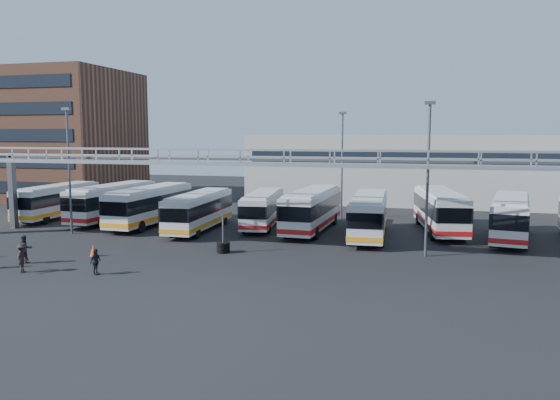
% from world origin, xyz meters
% --- Properties ---
extents(ground, '(140.00, 140.00, 0.00)m').
position_xyz_m(ground, '(0.00, 0.00, 0.00)').
color(ground, black).
rests_on(ground, ground).
extents(gantry, '(51.40, 5.15, 7.10)m').
position_xyz_m(gantry, '(0.00, 5.87, 5.51)').
color(gantry, '#9A9CA2').
rests_on(gantry, ground).
extents(apartment_building, '(18.00, 15.00, 16.00)m').
position_xyz_m(apartment_building, '(-34.00, 30.00, 8.00)').
color(apartment_building, brown).
rests_on(apartment_building, ground).
extents(warehouse, '(42.00, 14.00, 8.00)m').
position_xyz_m(warehouse, '(12.00, 38.00, 4.00)').
color(warehouse, '#9E9E99').
rests_on(warehouse, ground).
extents(light_pole_left, '(0.70, 0.35, 10.21)m').
position_xyz_m(light_pole_left, '(-16.00, 8.00, 5.73)').
color(light_pole_left, '#4C4F54').
rests_on(light_pole_left, ground).
extents(light_pole_mid, '(0.70, 0.35, 10.21)m').
position_xyz_m(light_pole_mid, '(12.00, 7.00, 5.73)').
color(light_pole_mid, '#4C4F54').
rests_on(light_pole_mid, ground).
extents(light_pole_back, '(0.70, 0.35, 10.21)m').
position_xyz_m(light_pole_back, '(4.00, 22.00, 5.73)').
color(light_pole_back, '#4C4F54').
rests_on(light_pole_back, ground).
extents(bus_0, '(2.81, 10.76, 3.25)m').
position_xyz_m(bus_0, '(-22.47, 14.79, 1.80)').
color(bus_0, silver).
rests_on(bus_0, ground).
extents(bus_1, '(3.12, 11.41, 3.43)m').
position_xyz_m(bus_1, '(-16.41, 14.79, 1.90)').
color(bus_1, silver).
rests_on(bus_1, ground).
extents(bus_2, '(2.96, 11.43, 3.45)m').
position_xyz_m(bus_2, '(-11.80, 13.44, 1.91)').
color(bus_2, silver).
rests_on(bus_2, ground).
extents(bus_3, '(2.94, 10.66, 3.21)m').
position_xyz_m(bus_3, '(-6.50, 12.07, 1.77)').
color(bus_3, silver).
rests_on(bus_3, ground).
extents(bus_4, '(3.62, 10.28, 3.05)m').
position_xyz_m(bus_4, '(-1.88, 15.27, 1.69)').
color(bus_4, silver).
rests_on(bus_4, ground).
extents(bus_5, '(3.01, 11.51, 3.47)m').
position_xyz_m(bus_5, '(2.71, 14.35, 1.92)').
color(bus_5, silver).
rests_on(bus_5, ground).
extents(bus_6, '(3.18, 11.21, 3.37)m').
position_xyz_m(bus_6, '(7.61, 12.77, 1.86)').
color(bus_6, silver).
rests_on(bus_6, ground).
extents(bus_7, '(4.49, 11.67, 3.46)m').
position_xyz_m(bus_7, '(13.02, 16.70, 1.91)').
color(bus_7, silver).
rests_on(bus_7, ground).
extents(bus_8, '(4.18, 11.25, 3.34)m').
position_xyz_m(bus_8, '(18.21, 14.61, 1.85)').
color(bus_8, silver).
rests_on(bus_8, ground).
extents(pedestrian_b, '(1.03, 1.10, 1.80)m').
position_xyz_m(pedestrian_b, '(-12.25, -1.78, 0.90)').
color(pedestrian_b, '#282331').
rests_on(pedestrian_b, ground).
extents(pedestrian_c, '(0.94, 1.28, 1.77)m').
position_xyz_m(pedestrian_c, '(-10.79, -3.69, 0.88)').
color(pedestrian_c, black).
rests_on(pedestrian_c, ground).
extents(pedestrian_d, '(0.42, 0.91, 1.52)m').
position_xyz_m(pedestrian_d, '(-6.37, -3.01, 0.76)').
color(pedestrian_d, black).
rests_on(pedestrian_d, ground).
extents(cone_right, '(0.62, 0.62, 0.80)m').
position_xyz_m(cone_right, '(-9.37, 1.22, 0.40)').
color(cone_right, '#F3480D').
rests_on(cone_right, ground).
extents(tire_stack, '(0.91, 0.91, 2.61)m').
position_xyz_m(tire_stack, '(-1.41, 4.50, 0.44)').
color(tire_stack, black).
rests_on(tire_stack, ground).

